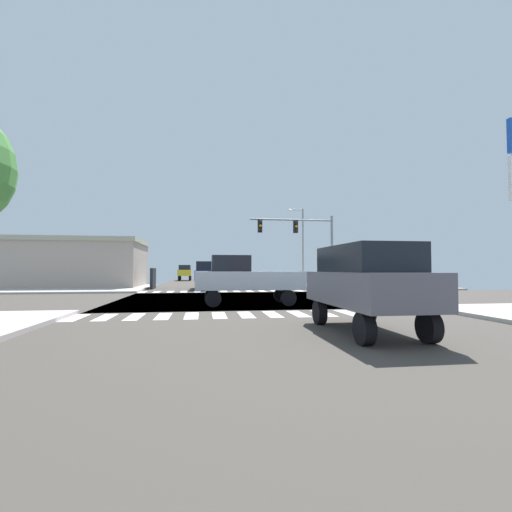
{
  "coord_description": "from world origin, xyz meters",
  "views": [
    {
      "loc": [
        -2.36,
        -20.82,
        1.69
      ],
      "look_at": [
        1.5,
        5.45,
        2.67
      ],
      "focal_mm": 25.53,
      "sensor_mm": 36.0,
      "label": 1
    }
  ],
  "objects_px": {
    "traffic_signal_mast": "(300,235)",
    "bank_building": "(53,263)",
    "suv_nearside_1": "(185,271)",
    "suv_farside_2": "(366,280)",
    "street_lamp": "(301,240)",
    "pickup_leading_2": "(207,274)",
    "pickup_crossing_1": "(245,278)"
  },
  "relations": [
    {
      "from": "street_lamp",
      "to": "pickup_leading_2",
      "type": "height_order",
      "value": "street_lamp"
    },
    {
      "from": "bank_building",
      "to": "suv_farside_2",
      "type": "relative_size",
      "value": 3.81
    },
    {
      "from": "pickup_crossing_1",
      "to": "bank_building",
      "type": "bearing_deg",
      "value": 40.27
    },
    {
      "from": "street_lamp",
      "to": "suv_nearside_1",
      "type": "relative_size",
      "value": 1.77
    },
    {
      "from": "traffic_signal_mast",
      "to": "pickup_crossing_1",
      "type": "bearing_deg",
      "value": -117.2
    },
    {
      "from": "bank_building",
      "to": "suv_nearside_1",
      "type": "height_order",
      "value": "bank_building"
    },
    {
      "from": "bank_building",
      "to": "suv_nearside_1",
      "type": "distance_m",
      "value": 23.05
    },
    {
      "from": "suv_nearside_1",
      "to": "pickup_leading_2",
      "type": "height_order",
      "value": "pickup_leading_2"
    },
    {
      "from": "traffic_signal_mast",
      "to": "street_lamp",
      "type": "relative_size",
      "value": 0.84
    },
    {
      "from": "bank_building",
      "to": "pickup_crossing_1",
      "type": "xyz_separation_m",
      "value": [
        15.67,
        -18.5,
        -0.95
      ]
    },
    {
      "from": "traffic_signal_mast",
      "to": "suv_nearside_1",
      "type": "relative_size",
      "value": 1.5
    },
    {
      "from": "traffic_signal_mast",
      "to": "street_lamp",
      "type": "height_order",
      "value": "street_lamp"
    },
    {
      "from": "suv_nearside_1",
      "to": "suv_farside_2",
      "type": "xyz_separation_m",
      "value": [
        7.0,
        -46.77,
        0.0
      ]
    },
    {
      "from": "traffic_signal_mast",
      "to": "street_lamp",
      "type": "xyz_separation_m",
      "value": [
        2.6,
        9.1,
        0.36
      ]
    },
    {
      "from": "traffic_signal_mast",
      "to": "bank_building",
      "type": "xyz_separation_m",
      "value": [
        -21.4,
        7.34,
        -2.26
      ]
    },
    {
      "from": "street_lamp",
      "to": "suv_farside_2",
      "type": "bearing_deg",
      "value": -101.97
    },
    {
      "from": "traffic_signal_mast",
      "to": "suv_farside_2",
      "type": "bearing_deg",
      "value": -100.04
    },
    {
      "from": "bank_building",
      "to": "pickup_crossing_1",
      "type": "distance_m",
      "value": 24.26
    },
    {
      "from": "suv_farside_2",
      "to": "pickup_leading_2",
      "type": "distance_m",
      "value": 22.41
    },
    {
      "from": "traffic_signal_mast",
      "to": "street_lamp",
      "type": "bearing_deg",
      "value": 74.07
    },
    {
      "from": "traffic_signal_mast",
      "to": "bank_building",
      "type": "bearing_deg",
      "value": 161.07
    },
    {
      "from": "bank_building",
      "to": "suv_nearside_1",
      "type": "xyz_separation_m",
      "value": [
        11.0,
        20.24,
        -0.85
      ]
    },
    {
      "from": "street_lamp",
      "to": "bank_building",
      "type": "xyz_separation_m",
      "value": [
        -24.0,
        -1.76,
        -2.63
      ]
    },
    {
      "from": "street_lamp",
      "to": "suv_farside_2",
      "type": "distance_m",
      "value": 29.12
    },
    {
      "from": "traffic_signal_mast",
      "to": "suv_nearside_1",
      "type": "bearing_deg",
      "value": 110.66
    },
    {
      "from": "suv_nearside_1",
      "to": "suv_farside_2",
      "type": "bearing_deg",
      "value": 98.51
    },
    {
      "from": "traffic_signal_mast",
      "to": "pickup_leading_2",
      "type": "bearing_deg",
      "value": 158.84
    },
    {
      "from": "pickup_leading_2",
      "to": "traffic_signal_mast",
      "type": "bearing_deg",
      "value": 158.84
    },
    {
      "from": "bank_building",
      "to": "pickup_crossing_1",
      "type": "height_order",
      "value": "bank_building"
    },
    {
      "from": "pickup_crossing_1",
      "to": "street_lamp",
      "type": "bearing_deg",
      "value": -22.36
    },
    {
      "from": "traffic_signal_mast",
      "to": "bank_building",
      "type": "height_order",
      "value": "traffic_signal_mast"
    },
    {
      "from": "bank_building",
      "to": "pickup_crossing_1",
      "type": "relative_size",
      "value": 3.44
    }
  ]
}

